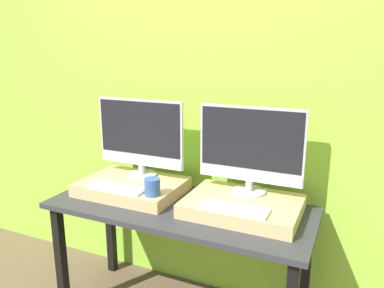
{
  "coord_description": "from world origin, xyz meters",
  "views": [
    {
      "loc": [
        0.84,
        -1.39,
        1.54
      ],
      "look_at": [
        0.0,
        0.46,
        1.02
      ],
      "focal_mm": 35.0,
      "sensor_mm": 36.0,
      "label": 1
    }
  ],
  "objects": [
    {
      "name": "wooden_riser_left",
      "position": [
        -0.34,
        0.35,
        0.75
      ],
      "size": [
        0.58,
        0.43,
        0.07
      ],
      "color": "tan",
      "rests_on": "workbench"
    },
    {
      "name": "monitor_left",
      "position": [
        -0.34,
        0.46,
        1.03
      ],
      "size": [
        0.56,
        0.18,
        0.47
      ],
      "color": "#B2B2B7",
      "rests_on": "wooden_riser_left"
    },
    {
      "name": "wooden_riser_right",
      "position": [
        0.34,
        0.35,
        0.75
      ],
      "size": [
        0.58,
        0.43,
        0.07
      ],
      "color": "tan",
      "rests_on": "workbench"
    },
    {
      "name": "keyboard_right",
      "position": [
        0.34,
        0.21,
        0.79
      ],
      "size": [
        0.33,
        0.12,
        0.01
      ],
      "color": "silver",
      "rests_on": "wooden_riser_right"
    },
    {
      "name": "keyboard_left",
      "position": [
        -0.34,
        0.21,
        0.79
      ],
      "size": [
        0.33,
        0.12,
        0.01
      ],
      "color": "silver",
      "rests_on": "wooden_riser_left"
    },
    {
      "name": "monitor_right",
      "position": [
        0.34,
        0.46,
        1.03
      ],
      "size": [
        0.56,
        0.18,
        0.47
      ],
      "color": "#B2B2B7",
      "rests_on": "wooden_riser_right"
    },
    {
      "name": "mug",
      "position": [
        -0.12,
        0.21,
        0.83
      ],
      "size": [
        0.08,
        0.08,
        0.09
      ],
      "color": "#335693",
      "rests_on": "wooden_riser_left"
    },
    {
      "name": "workbench",
      "position": [
        0.0,
        0.3,
        0.62
      ],
      "size": [
        1.44,
        0.6,
        0.71
      ],
      "color": "#2D2D33",
      "rests_on": "ground_plane"
    },
    {
      "name": "wall_back",
      "position": [
        0.0,
        0.67,
        1.3
      ],
      "size": [
        8.0,
        0.04,
        2.6
      ],
      "color": "#8CC638",
      "rests_on": "ground_plane"
    }
  ]
}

